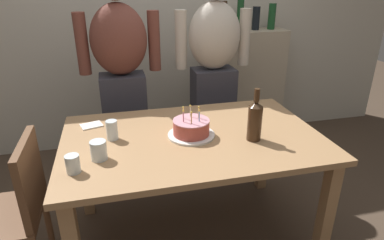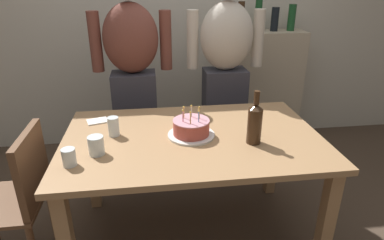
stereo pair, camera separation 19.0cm
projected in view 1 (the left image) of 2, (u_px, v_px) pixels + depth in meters
ground_plane at (192, 234)px, 2.24m from camera, size 10.00×10.00×0.00m
back_wall at (153, 12)px, 3.10m from camera, size 5.20×0.10×2.60m
dining_table at (193, 150)px, 1.98m from camera, size 1.50×0.96×0.74m
birthday_cake at (191, 128)px, 1.92m from camera, size 0.28×0.28×0.17m
water_glass_near at (99, 150)px, 1.67m from camera, size 0.08×0.08×0.10m
water_glass_far at (112, 130)px, 1.88m from camera, size 0.06×0.06×0.11m
water_glass_side at (73, 164)px, 1.56m from camera, size 0.07×0.07×0.09m
wine_bottle at (255, 120)px, 1.85m from camera, size 0.08×0.08×0.30m
napkin_stack at (92, 125)px, 2.07m from camera, size 0.15×0.13×0.01m
person_man_bearded at (122, 80)px, 2.51m from camera, size 0.61×0.27×1.66m
person_woman_cardigan at (214, 74)px, 2.67m from camera, size 0.61×0.27×1.66m
dining_chair at (15, 206)px, 1.70m from camera, size 0.42×0.42×0.87m
shelf_cabinet at (244, 86)px, 3.38m from camera, size 0.77×0.30×1.42m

